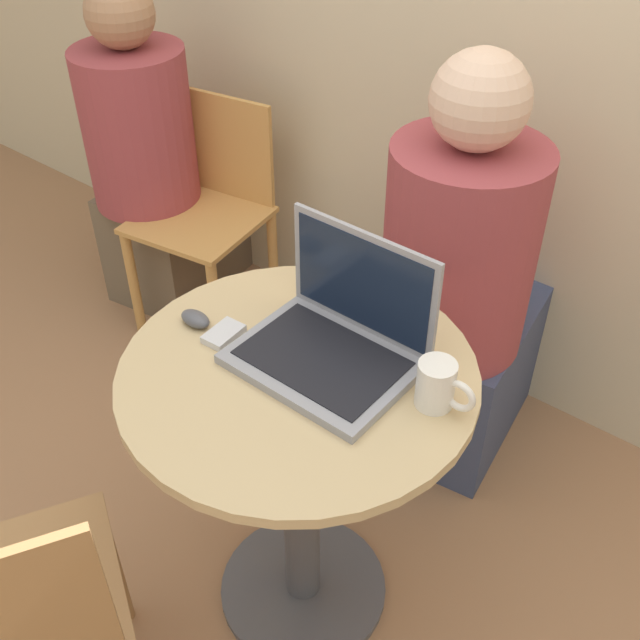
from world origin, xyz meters
TOP-DOWN VIEW (x-y plane):
  - ground_plane at (0.00, 0.00)m, footprint 12.00×12.00m
  - round_table at (0.00, 0.00)m, footprint 0.72×0.72m
  - laptop at (0.03, 0.08)m, footprint 0.35×0.26m
  - cell_phone at (-0.18, -0.02)m, footprint 0.06×0.09m
  - computer_mouse at (-0.26, -0.03)m, footprint 0.07×0.04m
  - coffee_cup at (0.26, 0.09)m, footprint 0.12×0.07m
  - chair_empty at (-0.18, -0.61)m, footprint 0.54×0.54m
  - person_seated at (-0.01, 0.70)m, footprint 0.44×0.62m
  - chair_background at (-1.00, 0.71)m, footprint 0.46×0.46m
  - person_background at (-1.25, 0.71)m, footprint 0.42×0.59m

SIDE VIEW (x-z plane):
  - ground_plane at x=0.00m, z-range 0.00..0.00m
  - chair_background at x=-1.00m, z-range 0.03..0.84m
  - chair_empty at x=-0.18m, z-range 0.03..0.87m
  - person_background at x=-1.25m, z-range -0.10..1.08m
  - person_seated at x=-0.01m, z-range -0.11..1.13m
  - round_table at x=0.00m, z-range 0.16..0.93m
  - cell_phone at x=-0.18m, z-range 0.78..0.79m
  - computer_mouse at x=-0.26m, z-range 0.78..0.81m
  - coffee_cup at x=0.26m, z-range 0.78..0.87m
  - laptop at x=0.03m, z-range 0.70..0.95m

